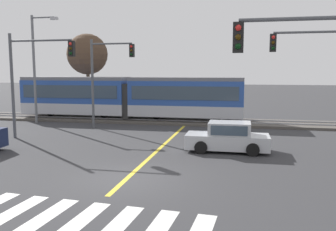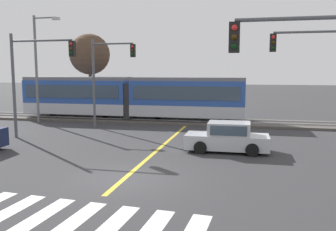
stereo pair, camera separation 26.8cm
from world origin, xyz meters
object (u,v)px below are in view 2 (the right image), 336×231
object	(u,v)px
street_lamp_west	(38,62)
bare_tree_far_west	(90,55)
traffic_light_far_left	(107,70)
sedan_crossing	(227,138)
traffic_light_mid_left	(33,69)
light_rail_tram	(131,96)
traffic_light_mid_right	(327,67)
traffic_light_near_right	(313,74)

from	to	relation	value
street_lamp_west	bare_tree_far_west	world-z (taller)	street_lamp_west
traffic_light_far_left	street_lamp_west	world-z (taller)	street_lamp_west
sedan_crossing	traffic_light_mid_left	size ratio (longest dim) A/B	0.66
light_rail_tram	bare_tree_far_west	distance (m)	7.98
light_rail_tram	traffic_light_mid_right	distance (m)	16.11
traffic_light_mid_left	bare_tree_far_west	distance (m)	13.42
street_lamp_west	sedan_crossing	bearing A→B (deg)	-25.53
traffic_light_mid_right	street_lamp_west	size ratio (longest dim) A/B	0.78
street_lamp_west	bare_tree_far_west	xyz separation A→B (m)	(1.19, 6.85, 0.90)
traffic_light_far_left	bare_tree_far_west	xyz separation A→B (m)	(-5.20, 8.33, 1.50)
traffic_light_far_left	street_lamp_west	size ratio (longest dim) A/B	0.75
traffic_light_near_right	traffic_light_mid_right	xyz separation A→B (m)	(1.95, 8.02, 0.29)
light_rail_tram	traffic_light_mid_right	bearing A→B (deg)	-33.98
sedan_crossing	light_rail_tram	bearing A→B (deg)	130.80
street_lamp_west	traffic_light_far_left	bearing A→B (deg)	-13.09
traffic_light_mid_right	bare_tree_far_west	xyz separation A→B (m)	(-18.85, 13.25, 1.39)
light_rail_tram	traffic_light_mid_right	size ratio (longest dim) A/B	2.83
light_rail_tram	bare_tree_far_west	xyz separation A→B (m)	(-5.63, 4.34, 3.64)
traffic_light_far_left	street_lamp_west	bearing A→B (deg)	166.91
traffic_light_mid_left	light_rail_tram	bearing A→B (deg)	70.16
traffic_light_near_right	street_lamp_west	bearing A→B (deg)	141.43
traffic_light_mid_left	bare_tree_far_west	size ratio (longest dim) A/B	0.83
traffic_light_near_right	bare_tree_far_west	xyz separation A→B (m)	(-16.90, 21.27, 1.68)
traffic_light_mid_left	street_lamp_west	xyz separation A→B (m)	(-3.65, 6.26, 0.59)
sedan_crossing	traffic_light_near_right	bearing A→B (deg)	-68.53
sedan_crossing	traffic_light_mid_left	bearing A→B (deg)	174.90
traffic_light_near_right	street_lamp_west	world-z (taller)	street_lamp_west
light_rail_tram	traffic_light_far_left	size ratio (longest dim) A/B	2.92
light_rail_tram	traffic_light_near_right	world-z (taller)	traffic_light_near_right
traffic_light_mid_left	traffic_light_near_right	world-z (taller)	traffic_light_mid_left
light_rail_tram	traffic_light_near_right	distance (m)	20.44
sedan_crossing	traffic_light_mid_right	bearing A→B (deg)	10.68
traffic_light_mid_left	bare_tree_far_west	bearing A→B (deg)	100.63
sedan_crossing	traffic_light_near_right	distance (m)	8.34
sedan_crossing	street_lamp_west	size ratio (longest dim) A/B	0.50
traffic_light_mid_left	traffic_light_far_left	xyz separation A→B (m)	(2.73, 4.78, -0.02)
bare_tree_far_west	traffic_light_mid_left	bearing A→B (deg)	-79.37
light_rail_tram	traffic_light_mid_right	xyz separation A→B (m)	(13.23, -8.91, 2.25)
sedan_crossing	street_lamp_west	xyz separation A→B (m)	(-15.28, 7.30, 4.09)
traffic_light_mid_right	bare_tree_far_west	size ratio (longest dim) A/B	0.85
sedan_crossing	bare_tree_far_west	world-z (taller)	bare_tree_far_west
sedan_crossing	bare_tree_far_west	bearing A→B (deg)	134.90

